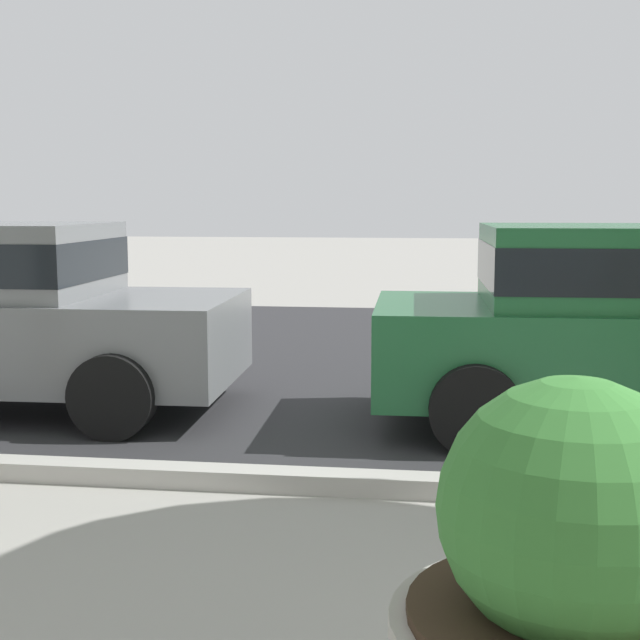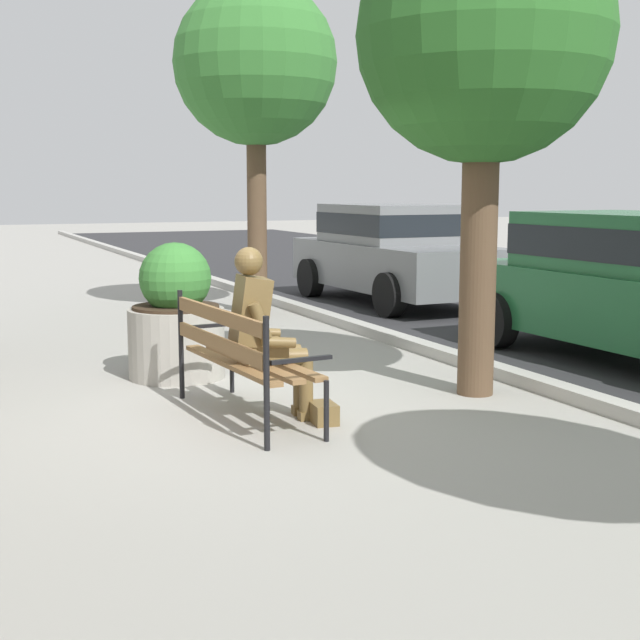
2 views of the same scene
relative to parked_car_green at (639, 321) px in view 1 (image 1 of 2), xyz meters
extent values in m
cube|color=#2D2D30|center=(0.38, 2.82, -0.84)|extent=(60.00, 9.00, 0.01)
cylinder|color=#38281C|center=(-1.20, -4.61, -0.16)|extent=(0.83, 0.83, 0.03)
sphere|color=#387A33|center=(-1.20, -4.61, 0.12)|extent=(0.69, 0.69, 0.69)
cylinder|color=black|center=(-3.92, 0.88, -0.52)|extent=(0.64, 0.23, 0.64)
cylinder|color=black|center=(-3.88, -0.82, -0.52)|extent=(0.64, 0.23, 0.64)
cube|color=#236638|center=(-0.09, 0.00, 0.42)|extent=(2.17, 1.61, 0.60)
cube|color=black|center=(-0.09, 0.00, 0.42)|extent=(2.18, 1.63, 0.33)
cylinder|color=black|center=(-1.30, 0.82, -0.52)|extent=(0.64, 0.23, 0.64)
cylinder|color=black|center=(-1.26, -0.88, -0.52)|extent=(0.64, 0.23, 0.64)
camera|label=1|loc=(-1.55, -6.78, 0.90)|focal=48.57mm
camera|label=2|loc=(7.03, -6.78, 0.98)|focal=49.60mm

